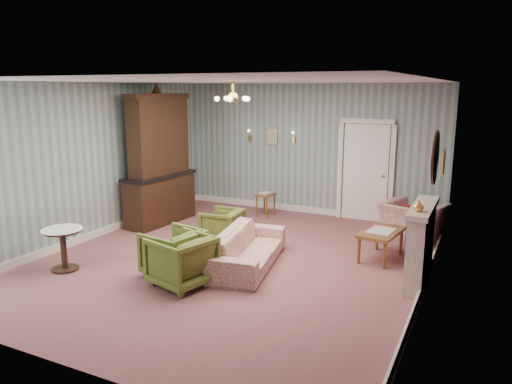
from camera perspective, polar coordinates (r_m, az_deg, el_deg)
The scene contains 27 objects.
floor at distance 8.10m, azimuth -2.54°, elevation -8.04°, with size 7.00×7.00×0.00m, color #884F53.
ceiling at distance 7.60m, azimuth -2.75°, elevation 12.94°, with size 7.00×7.00×0.00m, color white.
wall_back at distance 10.89m, azimuth 6.24°, elevation 4.99°, with size 6.00×6.00×0.00m, color slate.
wall_front at distance 5.01m, azimuth -22.19°, elevation -4.31°, with size 6.00×6.00×0.00m, color slate.
wall_left at distance 9.51m, azimuth -18.75°, elevation 3.38°, with size 7.00×7.00×0.00m, color slate.
wall_right at distance 6.83m, azimuth 20.04°, elevation 0.07°, with size 7.00×7.00×0.00m, color slate.
wall_right_floral at distance 6.84m, azimuth 19.91°, elevation 0.08°, with size 7.00×7.00×0.00m, color #AD5675.
door at distance 10.54m, azimuth 12.78°, elevation 2.49°, with size 1.12×0.12×2.16m, color white, non-canonical shape.
olive_chair_a at distance 7.07m, azimuth -8.76°, elevation -7.70°, with size 0.79×0.74×0.82m, color #536322.
olive_chair_b at distance 7.46m, azimuth -9.72°, elevation -6.79°, with size 0.77×0.72×0.79m, color #536322.
olive_chair_c at distance 8.95m, azimuth -3.99°, elevation -3.79°, with size 0.66×0.62×0.68m, color #536322.
sofa_chintz at distance 7.74m, azimuth -0.92°, elevation -5.90°, with size 2.02×0.59×0.79m, color #993E48.
wingback_chair at distance 9.60m, azimuth 18.05°, elevation -2.53°, with size 1.05×0.68×0.92m, color #993E48.
dresser at distance 10.20m, azimuth -11.40°, elevation 4.20°, with size 0.59×1.71×2.85m, color black, non-canonical shape.
fireplace at distance 7.45m, azimuth 18.82°, elevation -5.80°, with size 0.30×1.40×1.16m, color beige, non-canonical shape.
mantel_vase at distance 6.90m, azimuth 18.59°, elevation -1.56°, with size 0.15×0.15×0.15m, color gold.
oval_mirror at distance 7.17m, azimuth 20.31°, elevation 3.83°, with size 0.04×0.76×0.84m, color white, non-canonical shape.
framed_print at distance 8.53m, azimuth 21.21°, elevation 3.29°, with size 0.04×0.34×0.42m, color gold, non-canonical shape.
coffee_table at distance 8.34m, azimuth 14.47°, elevation -6.03°, with size 0.54×0.96×0.49m, color brown, non-canonical shape.
side_table_black at distance 8.79m, azimuth 18.44°, elevation -5.07°, with size 0.38×0.38×0.57m, color black, non-canonical shape.
pedestal_table at distance 8.14m, azimuth -21.71°, elevation -6.29°, with size 0.62×0.62×0.68m, color black, non-canonical shape.
nesting_table at distance 10.73m, azimuth 1.13°, elevation -1.42°, with size 0.33×0.42×0.55m, color brown, non-canonical shape.
gilt_mirror_back at distance 11.16m, azimuth 1.82°, elevation 6.52°, with size 0.28×0.06×0.36m, color gold, non-canonical shape.
sconce_left at distance 11.37m, azimuth -0.77°, elevation 6.63°, with size 0.16×0.12×0.30m, color gold, non-canonical shape.
sconce_right at distance 10.93m, azimuth 4.42°, elevation 6.37°, with size 0.16×0.12×0.30m, color gold, non-canonical shape.
chandelier at distance 7.60m, azimuth -2.73°, elevation 10.91°, with size 0.56×0.56×0.36m, color gold, non-canonical shape.
burgundy_cushion at distance 9.46m, azimuth 17.63°, elevation -2.59°, with size 0.38×0.10×0.38m, color maroon.
Camera 1 is at (3.64, -6.67, 2.79)m, focal length 33.96 mm.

